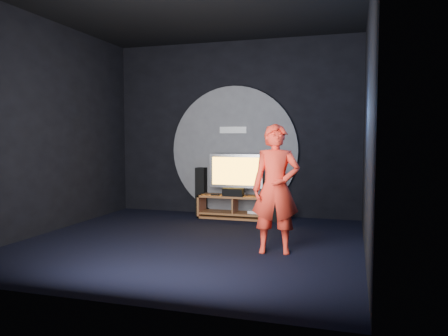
# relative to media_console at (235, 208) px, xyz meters

# --- Properties ---
(floor) EXTENTS (5.00, 5.00, 0.00)m
(floor) POSITION_rel_media_console_xyz_m (-0.14, -2.05, -0.19)
(floor) COLOR black
(floor) RESTS_ON ground
(back_wall) EXTENTS (5.00, 0.04, 3.50)m
(back_wall) POSITION_rel_media_console_xyz_m (-0.14, 0.45, 1.56)
(back_wall) COLOR black
(back_wall) RESTS_ON ground
(front_wall) EXTENTS (5.00, 0.04, 3.50)m
(front_wall) POSITION_rel_media_console_xyz_m (-0.14, -4.55, 1.56)
(front_wall) COLOR black
(front_wall) RESTS_ON ground
(left_wall) EXTENTS (0.04, 5.00, 3.50)m
(left_wall) POSITION_rel_media_console_xyz_m (-2.64, -2.05, 1.56)
(left_wall) COLOR black
(left_wall) RESTS_ON ground
(right_wall) EXTENTS (0.04, 5.00, 3.50)m
(right_wall) POSITION_rel_media_console_xyz_m (2.36, -2.05, 1.56)
(right_wall) COLOR black
(right_wall) RESTS_ON ground
(ceiling) EXTENTS (5.00, 5.00, 0.01)m
(ceiling) POSITION_rel_media_console_xyz_m (-0.14, -2.05, 3.31)
(ceiling) COLOR black
(ceiling) RESTS_ON back_wall
(wall_disc_panel) EXTENTS (2.60, 0.11, 2.60)m
(wall_disc_panel) POSITION_rel_media_console_xyz_m (-0.14, 0.39, 1.11)
(wall_disc_panel) COLOR #515156
(wall_disc_panel) RESTS_ON ground
(media_console) EXTENTS (1.41, 0.45, 0.45)m
(media_console) POSITION_rel_media_console_xyz_m (0.00, 0.00, 0.00)
(media_console) COLOR #9C5030
(media_console) RESTS_ON ground
(tv) EXTENTS (1.06, 0.22, 0.80)m
(tv) POSITION_rel_media_console_xyz_m (-0.01, 0.07, 0.69)
(tv) COLOR #AEAEB6
(tv) RESTS_ON media_console
(center_speaker) EXTENTS (0.40, 0.15, 0.15)m
(center_speaker) POSITION_rel_media_console_xyz_m (-0.01, -0.15, 0.33)
(center_speaker) COLOR black
(center_speaker) RESTS_ON media_console
(remote) EXTENTS (0.18, 0.05, 0.02)m
(remote) POSITION_rel_media_console_xyz_m (-0.37, -0.12, 0.27)
(remote) COLOR black
(remote) RESTS_ON media_console
(tower_speaker_left) EXTENTS (0.19, 0.21, 0.96)m
(tower_speaker_left) POSITION_rel_media_console_xyz_m (-0.79, 0.24, 0.28)
(tower_speaker_left) COLOR black
(tower_speaker_left) RESTS_ON ground
(tower_speaker_right) EXTENTS (0.19, 0.21, 0.96)m
(tower_speaker_right) POSITION_rel_media_console_xyz_m (0.77, 0.13, 0.28)
(tower_speaker_right) COLOR black
(tower_speaker_right) RESTS_ON ground
(subwoofer) EXTENTS (0.33, 0.33, 0.36)m
(subwoofer) POSITION_rel_media_console_xyz_m (0.84, -0.00, -0.02)
(subwoofer) COLOR black
(subwoofer) RESTS_ON ground
(player) EXTENTS (0.70, 0.51, 1.75)m
(player) POSITION_rel_media_console_xyz_m (1.19, -2.29, 0.68)
(player) COLOR red
(player) RESTS_ON ground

